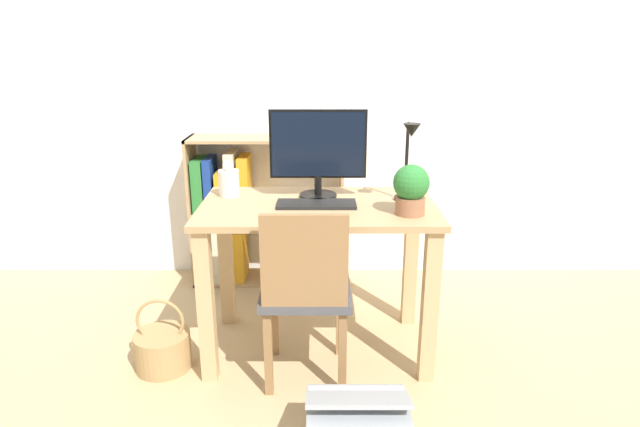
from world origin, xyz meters
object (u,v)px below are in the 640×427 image
(monitor, at_px, (320,149))
(chair, at_px, (307,289))
(bookshelf, at_px, (240,215))
(potted_plant, at_px, (413,189))
(keyboard, at_px, (318,204))
(vase, at_px, (231,181))
(desk_lamp, at_px, (411,155))
(basket, at_px, (165,348))

(monitor, height_order, chair, monitor)
(chair, height_order, bookshelf, bookshelf)
(potted_plant, relative_size, bookshelf, 0.23)
(keyboard, bearing_deg, chair, -100.23)
(vase, bearing_deg, potted_plant, -19.23)
(vase, relative_size, desk_lamp, 0.47)
(desk_lamp, height_order, chair, desk_lamp)
(keyboard, xyz_separation_m, desk_lamp, (0.43, 0.04, 0.23))
(basket, bearing_deg, monitor, 22.20)
(basket, bearing_deg, keyboard, 11.86)
(keyboard, bearing_deg, monitor, 87.12)
(monitor, relative_size, chair, 0.55)
(potted_plant, bearing_deg, desk_lamp, 86.21)
(monitor, bearing_deg, potted_plant, -34.06)
(desk_lamp, xyz_separation_m, bookshelf, (-0.93, 0.81, -0.56))
(monitor, height_order, desk_lamp, monitor)
(basket, bearing_deg, bookshelf, 76.99)
(bookshelf, bearing_deg, potted_plant, -46.66)
(potted_plant, height_order, chair, potted_plant)
(potted_plant, bearing_deg, keyboard, 163.00)
(vase, distance_m, desk_lamp, 0.89)
(desk_lamp, bearing_deg, chair, -147.63)
(keyboard, relative_size, vase, 2.07)
(chair, bearing_deg, vase, 129.16)
(monitor, relative_size, keyboard, 1.26)
(monitor, xyz_separation_m, potted_plant, (0.41, -0.28, -0.12))
(keyboard, bearing_deg, basket, -168.14)
(vase, xyz_separation_m, desk_lamp, (0.86, -0.13, 0.16))
(vase, height_order, desk_lamp, desk_lamp)
(keyboard, height_order, vase, vase)
(monitor, bearing_deg, vase, 177.38)
(keyboard, height_order, desk_lamp, desk_lamp)
(desk_lamp, distance_m, basket, 1.49)
(monitor, height_order, keyboard, monitor)
(bookshelf, bearing_deg, basket, -103.01)
(basket, bearing_deg, potted_plant, 1.37)
(monitor, xyz_separation_m, desk_lamp, (0.42, -0.11, -0.01))
(vase, relative_size, bookshelf, 0.19)
(desk_lamp, bearing_deg, vase, 171.40)
(monitor, height_order, potted_plant, monitor)
(bookshelf, height_order, basket, bookshelf)
(bookshelf, bearing_deg, monitor, -53.79)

